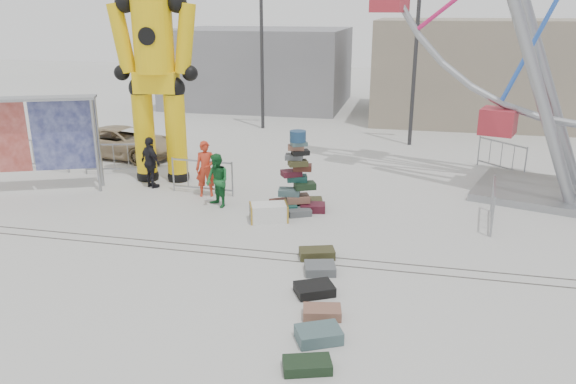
% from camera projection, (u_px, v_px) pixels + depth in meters
% --- Properties ---
extents(ground, '(90.00, 90.00, 0.00)m').
position_uv_depth(ground, '(262.00, 270.00, 12.48)').
color(ground, '#9E9E99').
rests_on(ground, ground).
extents(track_line_near, '(40.00, 0.04, 0.01)m').
position_uv_depth(track_line_near, '(269.00, 259.00, 13.04)').
color(track_line_near, '#47443F').
rests_on(track_line_near, ground).
extents(track_line_far, '(40.00, 0.04, 0.01)m').
position_uv_depth(track_line_far, '(273.00, 252.00, 13.41)').
color(track_line_far, '#47443F').
rests_on(track_line_far, ground).
extents(building_right, '(12.00, 8.00, 5.00)m').
position_uv_depth(building_right, '(494.00, 70.00, 28.80)').
color(building_right, gray).
rests_on(building_right, ground).
extents(building_left, '(10.00, 8.00, 4.40)m').
position_uv_depth(building_left, '(260.00, 67.00, 33.43)').
color(building_left, gray).
rests_on(building_left, ground).
extents(lamp_post_right, '(1.41, 0.25, 8.00)m').
position_uv_depth(lamp_post_right, '(419.00, 36.00, 22.49)').
color(lamp_post_right, '#2D2D30').
rests_on(lamp_post_right, ground).
extents(lamp_post_left, '(1.41, 0.25, 8.00)m').
position_uv_depth(lamp_post_left, '(263.00, 32.00, 25.79)').
color(lamp_post_left, '#2D2D30').
rests_on(lamp_post_left, ground).
extents(suitcase_tower, '(1.75, 1.51, 2.33)m').
position_uv_depth(suitcase_tower, '(297.00, 188.00, 16.03)').
color(suitcase_tower, '#184942').
rests_on(suitcase_tower, ground).
extents(crash_test_dummy, '(2.86, 1.26, 7.18)m').
position_uv_depth(crash_test_dummy, '(155.00, 66.00, 17.84)').
color(crash_test_dummy, black).
rests_on(crash_test_dummy, ground).
extents(banner_scaffold, '(4.08, 2.21, 2.99)m').
position_uv_depth(banner_scaffold, '(28.00, 122.00, 17.12)').
color(banner_scaffold, gray).
rests_on(banner_scaffold, ground).
extents(steamer_trunk, '(1.16, 0.91, 0.48)m').
position_uv_depth(steamer_trunk, '(269.00, 212.00, 15.32)').
color(steamer_trunk, silver).
rests_on(steamer_trunk, ground).
extents(row_case_0, '(0.91, 0.68, 0.22)m').
position_uv_depth(row_case_0, '(317.00, 253.00, 13.07)').
color(row_case_0, '#3A381D').
rests_on(row_case_0, ground).
extents(row_case_1, '(0.79, 0.72, 0.20)m').
position_uv_depth(row_case_1, '(320.00, 268.00, 12.35)').
color(row_case_1, '#55595D').
rests_on(row_case_1, ground).
extents(row_case_2, '(0.94, 0.86, 0.21)m').
position_uv_depth(row_case_2, '(314.00, 289.00, 11.43)').
color(row_case_2, black).
rests_on(row_case_2, ground).
extents(row_case_3, '(0.79, 0.57, 0.19)m').
position_uv_depth(row_case_3, '(322.00, 312.00, 10.57)').
color(row_case_3, brown).
rests_on(row_case_3, ground).
extents(row_case_4, '(0.93, 0.83, 0.24)m').
position_uv_depth(row_case_4, '(319.00, 335.00, 9.81)').
color(row_case_4, '#445F61').
rests_on(row_case_4, ground).
extents(row_case_5, '(0.87, 0.65, 0.18)m').
position_uv_depth(row_case_5, '(307.00, 365.00, 9.02)').
color(row_case_5, black).
rests_on(row_case_5, ground).
extents(barricade_dummy_a, '(2.00, 0.34, 1.10)m').
position_uv_depth(barricade_dummy_a, '(44.00, 155.00, 20.02)').
color(barricade_dummy_a, gray).
rests_on(barricade_dummy_a, ground).
extents(barricade_dummy_b, '(1.96, 0.60, 1.10)m').
position_uv_depth(barricade_dummy_b, '(114.00, 158.00, 19.57)').
color(barricade_dummy_b, gray).
rests_on(barricade_dummy_b, ground).
extents(barricade_dummy_c, '(2.00, 0.22, 1.10)m').
position_uv_depth(barricade_dummy_c, '(202.00, 177.00, 17.47)').
color(barricade_dummy_c, gray).
rests_on(barricade_dummy_c, ground).
extents(barricade_wheel_front, '(0.33, 2.00, 1.10)m').
position_uv_depth(barricade_wheel_front, '(493.00, 204.00, 15.02)').
color(barricade_wheel_front, gray).
rests_on(barricade_wheel_front, ground).
extents(barricade_wheel_back, '(1.46, 1.51, 1.10)m').
position_uv_depth(barricade_wheel_back, '(501.00, 156.00, 19.85)').
color(barricade_wheel_back, gray).
rests_on(barricade_wheel_back, ground).
extents(pedestrian_red, '(0.73, 0.59, 1.73)m').
position_uv_depth(pedestrian_red, '(206.00, 169.00, 17.16)').
color(pedestrian_red, '#B8301A').
rests_on(pedestrian_red, ground).
extents(pedestrian_green, '(0.97, 0.94, 1.58)m').
position_uv_depth(pedestrian_green, '(217.00, 181.00, 16.25)').
color(pedestrian_green, '#175F2A').
rests_on(pedestrian_green, ground).
extents(pedestrian_black, '(1.04, 0.87, 1.67)m').
position_uv_depth(pedestrian_black, '(151.00, 163.00, 17.98)').
color(pedestrian_black, black).
rests_on(pedestrian_black, ground).
extents(parked_suv, '(4.45, 2.50, 1.18)m').
position_uv_depth(parked_suv, '(123.00, 142.00, 21.76)').
color(parked_suv, '#9B8664').
rests_on(parked_suv, ground).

